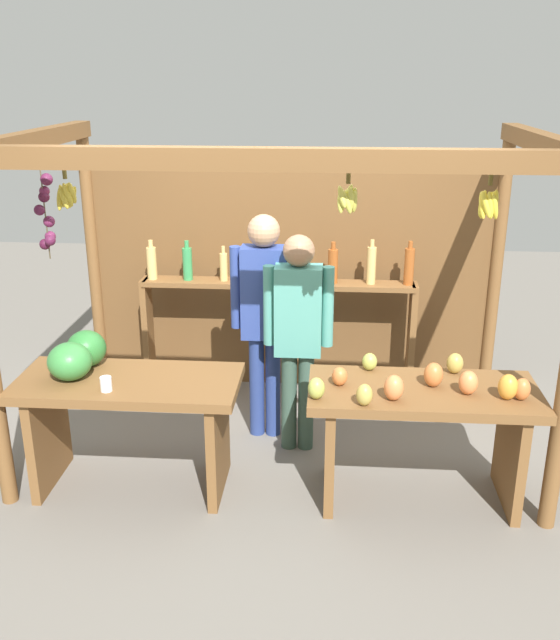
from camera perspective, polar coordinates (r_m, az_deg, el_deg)
The scene contains 7 objects.
ground_plane at distance 5.34m, azimuth 0.16°, elevation -9.45°, with size 12.00×12.00×0.00m, color slate.
market_stall at distance 5.27m, azimuth 0.49°, elevation 5.38°, with size 3.46×2.02×2.22m.
fruit_counter_left at distance 4.61m, azimuth -13.09°, elevation -6.04°, with size 1.40×0.66×1.01m.
fruit_counter_right at distance 4.45m, azimuth 11.46°, elevation -7.54°, with size 1.41×0.64×0.92m.
bottle_shelf_unit at distance 5.67m, azimuth -0.09°, elevation 1.45°, with size 2.22×0.22×1.35m.
vendor_man at distance 4.98m, azimuth -1.29°, elevation 1.07°, with size 0.48×0.23×1.67m.
vendor_woman at distance 4.81m, azimuth 1.49°, elevation -0.45°, with size 0.48×0.21×1.58m.
Camera 1 is at (0.34, -4.65, 2.59)m, focal length 39.36 mm.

